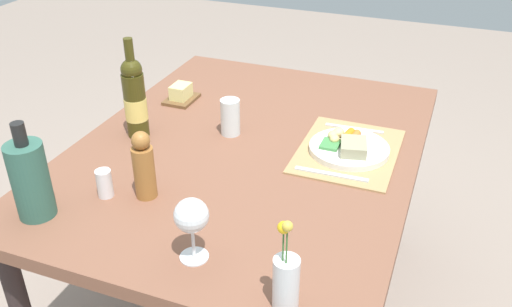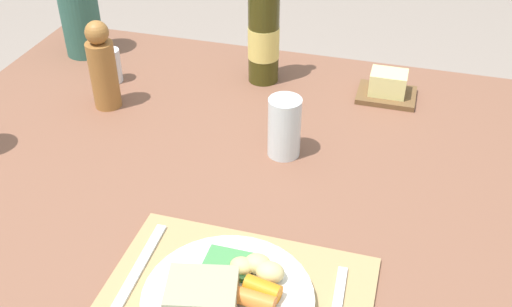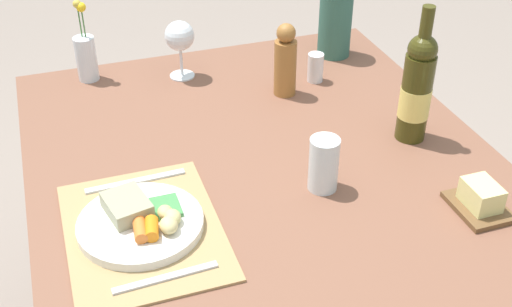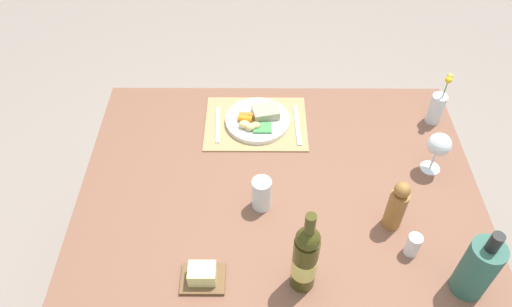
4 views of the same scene
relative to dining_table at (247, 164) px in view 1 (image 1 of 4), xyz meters
The scene contains 13 objects.
dining_table is the anchor object (origin of this frame).
placemat 0.33m from the dining_table, 75.01° to the right, with size 0.39×0.30×0.01m, color tan.
dinner_plate 0.33m from the dining_table, 76.41° to the right, with size 0.25×0.25×0.05m.
fork 0.31m from the dining_table, 104.63° to the right, with size 0.02×0.22×0.01m, color silver.
knife 0.38m from the dining_table, 52.17° to the right, with size 0.01×0.20×0.01m, color silver.
water_tumbler 0.16m from the dining_table, 53.26° to the left, with size 0.06×0.06×0.12m.
wine_glass 0.58m from the dining_table, behind, with size 0.08×0.08×0.16m.
wine_bottle 0.42m from the dining_table, 98.74° to the left, with size 0.07×0.07×0.33m.
pepper_mill 0.42m from the dining_table, 156.44° to the left, with size 0.06×0.06×0.20m.
salt_shaker 0.49m from the dining_table, 146.67° to the left, with size 0.04×0.04×0.08m, color white.
flower_vase 0.70m from the dining_table, 151.39° to the right, with size 0.06×0.06×0.23m.
butter_dish 0.44m from the dining_table, 56.73° to the left, with size 0.13×0.10×0.06m.
cooler_bottle 0.68m from the dining_table, 144.70° to the left, with size 0.10×0.10×0.27m.
Camera 1 is at (-1.43, -0.58, 1.58)m, focal length 38.90 mm.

